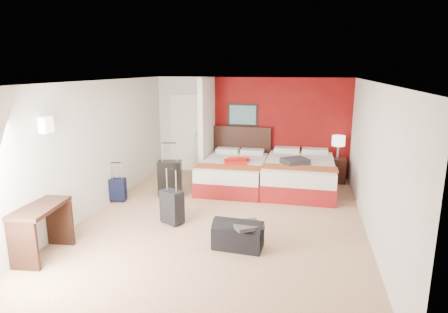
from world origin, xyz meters
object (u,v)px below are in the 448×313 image
(bed_right, at_px, (299,175))
(red_suitcase_open, at_px, (237,160))
(suitcase_black, at_px, (170,179))
(suitcase_navy, at_px, (118,191))
(nightstand, at_px, (336,170))
(table_lamp, at_px, (338,147))
(bed_left, at_px, (234,174))
(desk, at_px, (42,231))
(suitcase_charcoal, at_px, (172,208))
(duffel_bag, at_px, (238,236))

(bed_right, height_order, red_suitcase_open, red_suitcase_open)
(suitcase_black, height_order, suitcase_navy, suitcase_black)
(nightstand, bearing_deg, table_lamp, 0.00)
(bed_left, height_order, nightstand, bed_left)
(table_lamp, bearing_deg, bed_right, -138.24)
(bed_left, bearing_deg, suitcase_black, -141.84)
(nightstand, distance_m, suitcase_navy, 5.16)
(suitcase_black, bearing_deg, bed_left, 25.21)
(desk, bearing_deg, nightstand, 41.12)
(bed_left, relative_size, table_lamp, 3.71)
(bed_right, bearing_deg, table_lamp, 41.97)
(suitcase_black, distance_m, suitcase_charcoal, 1.54)
(red_suitcase_open, distance_m, suitcase_black, 1.60)
(suitcase_charcoal, bearing_deg, bed_right, 76.59)
(red_suitcase_open, xyz_separation_m, duffel_bag, (0.57, -2.97, -0.47))
(nightstand, xyz_separation_m, suitcase_charcoal, (-3.03, -3.30, -0.01))
(bed_left, xyz_separation_m, suitcase_navy, (-2.16, -1.54, -0.08))
(suitcase_black, distance_m, desk, 3.12)
(bed_left, height_order, desk, desk)
(suitcase_charcoal, bearing_deg, desk, -105.17)
(table_lamp, distance_m, duffel_bag, 4.38)
(suitcase_charcoal, bearing_deg, red_suitcase_open, 99.14)
(desk, bearing_deg, red_suitcase_open, 54.25)
(bed_right, bearing_deg, desk, -131.08)
(suitcase_black, relative_size, suitcase_navy, 1.63)
(suitcase_charcoal, distance_m, duffel_bag, 1.48)
(bed_left, height_order, duffel_bag, bed_left)
(bed_right, distance_m, red_suitcase_open, 1.46)
(table_lamp, bearing_deg, nightstand, 0.00)
(table_lamp, xyz_separation_m, suitcase_charcoal, (-3.03, -3.30, -0.58))
(suitcase_navy, bearing_deg, suitcase_black, 20.32)
(table_lamp, xyz_separation_m, desk, (-4.46, -4.86, -0.47))
(bed_left, bearing_deg, red_suitcase_open, -45.40)
(suitcase_navy, bearing_deg, duffel_bag, -39.23)
(red_suitcase_open, height_order, nightstand, red_suitcase_open)
(bed_left, bearing_deg, suitcase_navy, -144.96)
(red_suitcase_open, bearing_deg, table_lamp, 9.88)
(suitcase_black, distance_m, suitcase_navy, 1.11)
(bed_left, distance_m, nightstand, 2.55)
(bed_left, height_order, suitcase_navy, bed_left)
(bed_right, xyz_separation_m, red_suitcase_open, (-1.41, -0.22, 0.32))
(red_suitcase_open, bearing_deg, desk, -133.21)
(suitcase_black, xyz_separation_m, suitcase_navy, (-0.94, -0.57, -0.14))
(bed_right, xyz_separation_m, nightstand, (0.88, 0.78, -0.03))
(duffel_bag, bearing_deg, bed_right, 78.89)
(red_suitcase_open, bearing_deg, suitcase_charcoal, -121.85)
(bed_left, distance_m, suitcase_navy, 2.65)
(nightstand, bearing_deg, bed_left, -158.49)
(suitcase_charcoal, relative_size, duffel_bag, 0.77)
(suitcase_navy, distance_m, desk, 2.43)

